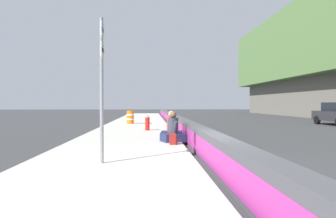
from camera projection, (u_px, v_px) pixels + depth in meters
ground_plane at (217, 169)px, 7.80m from camera, size 160.00×160.00×0.00m
sidewalk_strip at (109, 167)px, 7.66m from camera, size 80.00×4.40×0.14m
jersey_barrier at (216, 152)px, 7.80m from camera, size 76.00×0.45×0.85m
route_sign_post at (102, 80)px, 7.75m from camera, size 0.44×0.09×3.60m
fire_hydrant at (147, 122)px, 17.36m from camera, size 0.26×0.46×0.88m
seated_person_foreground at (173, 132)px, 12.20m from camera, size 0.95×1.03×1.18m
seated_person_middle at (171, 130)px, 13.22m from camera, size 0.83×0.94×1.18m
backpack at (173, 139)px, 11.35m from camera, size 0.32×0.28×0.40m
construction_barrel at (130, 117)px, 23.09m from camera, size 0.54×0.54×0.95m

